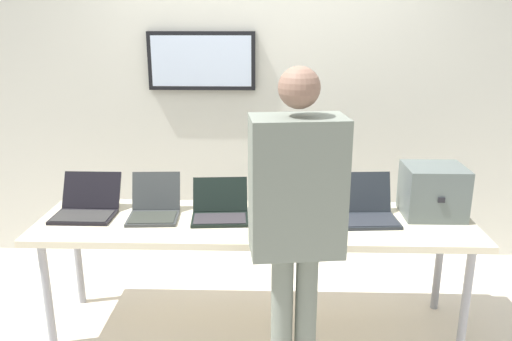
{
  "coord_description": "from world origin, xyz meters",
  "views": [
    {
      "loc": [
        0.09,
        -2.92,
        1.92
      ],
      "look_at": [
        -0.0,
        0.16,
        1.01
      ],
      "focal_mm": 35.95,
      "sensor_mm": 36.0,
      "label": 1
    }
  ],
  "objects": [
    {
      "name": "laptop_station_4",
      "position": [
        0.69,
        0.05,
        0.8
      ],
      "size": [
        0.36,
        0.37,
        0.26
      ],
      "color": "#22272D",
      "rests_on": "workbench"
    },
    {
      "name": "laptop_station_2",
      "position": [
        -0.22,
        0.04,
        0.79
      ],
      "size": [
        0.37,
        0.35,
        0.22
      ],
      "color": "black",
      "rests_on": "workbench"
    },
    {
      "name": "equipment_box",
      "position": [
        1.1,
        0.12,
        0.9
      ],
      "size": [
        0.36,
        0.33,
        0.32
      ],
      "color": "#586361",
      "rests_on": "workbench"
    },
    {
      "name": "ground",
      "position": [
        0.0,
        0.0,
        -0.02
      ],
      "size": [
        8.0,
        8.0,
        0.04
      ],
      "primitive_type": "cube",
      "color": "beige"
    },
    {
      "name": "laptop_station_0",
      "position": [
        -1.06,
        0.07,
        0.79
      ],
      "size": [
        0.37,
        0.36,
        0.23
      ],
      "color": "black",
      "rests_on": "workbench"
    },
    {
      "name": "workbench",
      "position": [
        0.0,
        0.0,
        0.68
      ],
      "size": [
        2.66,
        0.7,
        0.74
      ],
      "color": "beige",
      "rests_on": "ground"
    },
    {
      "name": "laptop_station_1",
      "position": [
        -0.63,
        0.05,
        0.79
      ],
      "size": [
        0.32,
        0.35,
        0.25
      ],
      "color": "#353839",
      "rests_on": "workbench"
    },
    {
      "name": "person",
      "position": [
        0.21,
        -0.62,
        1.05
      ],
      "size": [
        0.49,
        0.63,
        1.72
      ],
      "color": "slate",
      "rests_on": "ground"
    },
    {
      "name": "laptop_station_3",
      "position": [
        0.25,
        0.05,
        0.79
      ],
      "size": [
        0.35,
        0.33,
        0.25
      ],
      "color": "black",
      "rests_on": "workbench"
    },
    {
      "name": "back_wall",
      "position": [
        -0.01,
        1.13,
        1.35
      ],
      "size": [
        8.0,
        0.11,
        2.69
      ],
      "color": "beige",
      "rests_on": "ground"
    }
  ]
}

